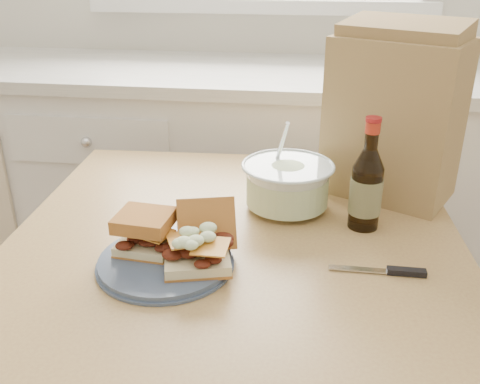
# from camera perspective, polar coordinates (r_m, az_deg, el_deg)

# --- Properties ---
(cabinet_run) EXTENTS (2.50, 0.64, 0.94)m
(cabinet_run) POSITION_cam_1_polar(r_m,az_deg,el_deg) (2.08, 1.02, 0.32)
(cabinet_run) COLOR silver
(cabinet_run) RESTS_ON ground
(dining_table) EXTENTS (0.98, 0.98, 0.78)m
(dining_table) POSITION_cam_1_polar(r_m,az_deg,el_deg) (1.19, -0.41, -9.23)
(dining_table) COLOR tan
(dining_table) RESTS_ON ground
(plate) EXTENTS (0.25, 0.25, 0.02)m
(plate) POSITION_cam_1_polar(r_m,az_deg,el_deg) (1.03, -7.96, -7.36)
(plate) COLOR #42516B
(plate) RESTS_ON dining_table
(sandwich_left) EXTENTS (0.11, 0.10, 0.08)m
(sandwich_left) POSITION_cam_1_polar(r_m,az_deg,el_deg) (1.04, -10.08, -4.18)
(sandwich_left) COLOR beige
(sandwich_left) RESTS_ON plate
(sandwich_right) EXTENTS (0.14, 0.19, 0.10)m
(sandwich_right) POSITION_cam_1_polar(r_m,az_deg,el_deg) (1.00, -4.26, -5.36)
(sandwich_right) COLOR beige
(sandwich_right) RESTS_ON plate
(coleslaw_bowl) EXTENTS (0.21, 0.21, 0.21)m
(coleslaw_bowl) POSITION_cam_1_polar(r_m,az_deg,el_deg) (1.21, 5.05, 0.58)
(coleslaw_bowl) COLOR silver
(coleslaw_bowl) RESTS_ON dining_table
(beer_bottle) EXTENTS (0.07, 0.07, 0.24)m
(beer_bottle) POSITION_cam_1_polar(r_m,az_deg,el_deg) (1.14, 13.33, 0.48)
(beer_bottle) COLOR black
(beer_bottle) RESTS_ON dining_table
(knife) EXTENTS (0.18, 0.02, 0.01)m
(knife) POSITION_cam_1_polar(r_m,az_deg,el_deg) (1.03, 16.11, -8.11)
(knife) COLOR silver
(knife) RESTS_ON dining_table
(paper_bag) EXTENTS (0.34, 0.29, 0.37)m
(paper_bag) POSITION_cam_1_polar(r_m,az_deg,el_deg) (1.30, 16.10, 7.49)
(paper_bag) COLOR #A98551
(paper_bag) RESTS_ON dining_table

